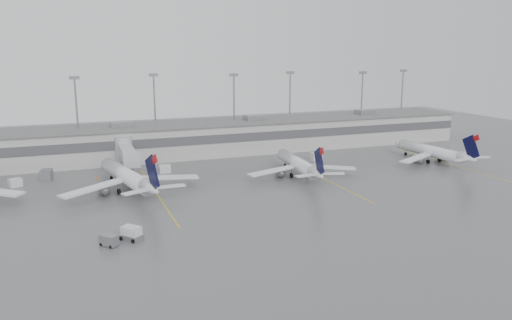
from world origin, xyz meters
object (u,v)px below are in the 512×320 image
object	(u,v)px
jet_far_right	(433,151)
baggage_tug	(131,235)
jet_mid_left	(128,177)
jet_mid_right	(299,164)

from	to	relation	value
jet_far_right	baggage_tug	xyz separation A→B (m)	(-74.71, -25.62, -1.94)
jet_mid_left	jet_far_right	bearing A→B (deg)	-12.73
jet_mid_left	jet_mid_right	distance (m)	35.76
jet_mid_right	baggage_tug	xyz separation A→B (m)	(-38.43, -24.68, -1.94)
jet_mid_right	jet_mid_left	bearing A→B (deg)	-175.70
jet_mid_right	baggage_tug	distance (m)	45.71
jet_mid_right	baggage_tug	world-z (taller)	jet_mid_right
jet_far_right	baggage_tug	size ratio (longest dim) A/B	7.52
jet_mid_right	jet_far_right	world-z (taller)	jet_mid_right
jet_mid_right	baggage_tug	size ratio (longest dim) A/B	7.52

